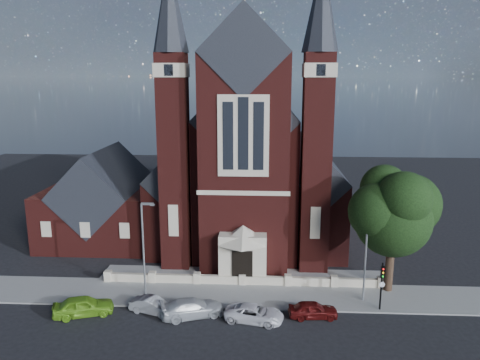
% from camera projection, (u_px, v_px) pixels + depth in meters
% --- Properties ---
extents(ground, '(120.00, 120.00, 0.00)m').
position_uv_depth(ground, '(246.00, 250.00, 49.46)').
color(ground, black).
rests_on(ground, ground).
extents(pavement_strip, '(60.00, 5.00, 0.12)m').
position_uv_depth(pavement_strip, '(241.00, 295.00, 39.23)').
color(pavement_strip, gray).
rests_on(pavement_strip, ground).
extents(forecourt_paving, '(26.00, 3.00, 0.14)m').
position_uv_depth(forecourt_paving, '(243.00, 276.00, 43.13)').
color(forecourt_paving, gray).
rests_on(forecourt_paving, ground).
extents(forecourt_wall, '(24.00, 0.40, 0.90)m').
position_uv_depth(forecourt_wall, '(242.00, 285.00, 41.18)').
color(forecourt_wall, '#BDB396').
rests_on(forecourt_wall, ground).
extents(church, '(20.01, 34.90, 29.20)m').
position_uv_depth(church, '(249.00, 161.00, 55.43)').
color(church, '#4B1714').
rests_on(church, ground).
extents(parish_hall, '(12.00, 12.20, 10.24)m').
position_uv_depth(parish_hall, '(105.00, 204.00, 52.37)').
color(parish_hall, '#4B1714').
rests_on(parish_hall, ground).
extents(street_tree, '(6.40, 6.60, 10.70)m').
position_uv_depth(street_tree, '(395.00, 214.00, 38.23)').
color(street_tree, black).
rests_on(street_tree, ground).
extents(street_lamp_left, '(1.16, 0.22, 8.09)m').
position_uv_depth(street_lamp_left, '(144.00, 244.00, 38.17)').
color(street_lamp_left, gray).
rests_on(street_lamp_left, ground).
extents(street_lamp_right, '(1.16, 0.22, 8.09)m').
position_uv_depth(street_lamp_right, '(367.00, 248.00, 37.21)').
color(street_lamp_right, gray).
rests_on(street_lamp_right, ground).
extents(traffic_signal, '(0.28, 0.42, 4.00)m').
position_uv_depth(traffic_signal, '(382.00, 280.00, 36.06)').
color(traffic_signal, black).
rests_on(traffic_signal, ground).
extents(car_lime_van, '(4.85, 3.17, 1.54)m').
position_uv_depth(car_lime_van, '(83.00, 306.00, 35.83)').
color(car_lime_van, '#68A621').
rests_on(car_lime_van, ground).
extents(car_silver_a, '(3.92, 2.36, 1.22)m').
position_uv_depth(car_silver_a, '(153.00, 306.00, 36.20)').
color(car_silver_a, '#929598').
rests_on(car_silver_a, ground).
extents(car_silver_b, '(5.21, 3.50, 1.40)m').
position_uv_depth(car_silver_b, '(192.00, 308.00, 35.66)').
color(car_silver_b, silver).
rests_on(car_silver_b, ground).
extents(car_white_suv, '(4.73, 2.84, 1.23)m').
position_uv_depth(car_white_suv, '(254.00, 313.00, 35.01)').
color(car_white_suv, white).
rests_on(car_white_suv, ground).
extents(car_dark_red, '(3.85, 1.79, 1.27)m').
position_uv_depth(car_dark_red, '(313.00, 310.00, 35.51)').
color(car_dark_red, '#500E0D').
rests_on(car_dark_red, ground).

